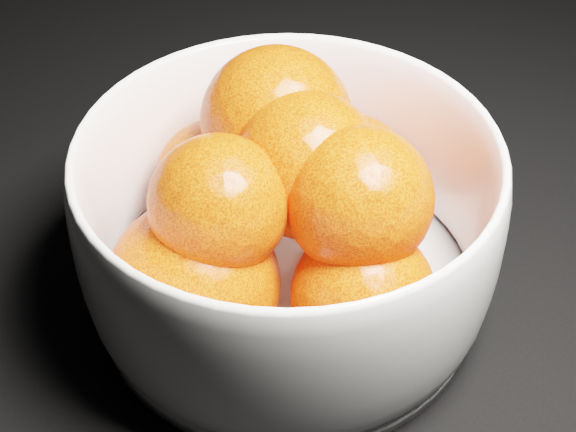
# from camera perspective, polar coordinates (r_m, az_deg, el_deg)

# --- Properties ---
(bowl) EXTENTS (0.25, 0.25, 0.12)m
(bowl) POSITION_cam_1_polar(r_m,az_deg,el_deg) (0.48, 0.00, -0.54)
(bowl) COLOR white
(bowl) RESTS_ON ground
(orange_pile) EXTENTS (0.19, 0.20, 0.15)m
(orange_pile) POSITION_cam_1_polar(r_m,az_deg,el_deg) (0.47, -0.63, 0.88)
(orange_pile) COLOR #F2400C
(orange_pile) RESTS_ON bowl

